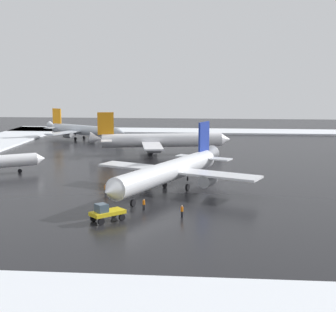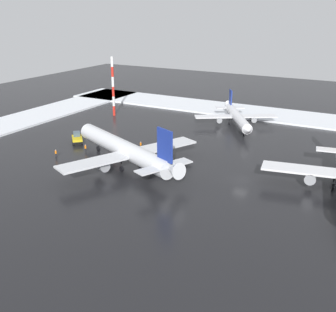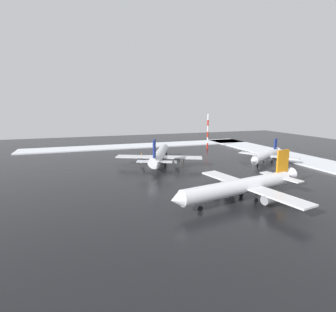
# 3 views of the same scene
# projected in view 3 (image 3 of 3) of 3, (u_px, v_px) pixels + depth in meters

# --- Properties ---
(ground_plane) EXTENTS (240.00, 240.00, 0.00)m
(ground_plane) POSITION_uv_depth(u_px,v_px,m) (198.00, 180.00, 72.92)
(ground_plane) COLOR black
(snow_bank_far) EXTENTS (152.00, 16.00, 0.54)m
(snow_bank_far) POSITION_uv_depth(u_px,v_px,m) (332.00, 166.00, 88.85)
(snow_bank_far) COLOR white
(snow_bank_far) RESTS_ON ground_plane
(snow_bank_right) EXTENTS (14.00, 116.00, 0.54)m
(snow_bank_right) POSITION_uv_depth(u_px,v_px,m) (142.00, 146.00, 135.09)
(snow_bank_right) COLOR white
(snow_bank_right) RESTS_ON ground_plane
(airplane_distant_tail) EXTENTS (33.70, 28.61, 10.59)m
(airplane_distant_tail) POSITION_uv_depth(u_px,v_px,m) (160.00, 155.00, 91.81)
(airplane_distant_tail) COLOR silver
(airplane_distant_tail) RESTS_ON ground_plane
(airplane_foreground_jet) EXTENTS (28.92, 34.61, 10.32)m
(airplane_foreground_jet) POSITION_uv_depth(u_px,v_px,m) (242.00, 186.00, 56.42)
(airplane_foreground_jet) COLOR white
(airplane_foreground_jet) RESTS_ON ground_plane
(airplane_far_rear) EXTENTS (20.12, 23.47, 7.82)m
(airplane_far_rear) POSITION_uv_depth(u_px,v_px,m) (267.00, 156.00, 95.70)
(airplane_far_rear) COLOR white
(airplane_far_rear) RESTS_ON ground_plane
(pushback_tug) EXTENTS (4.77, 4.85, 2.50)m
(pushback_tug) POSITION_uv_depth(u_px,v_px,m) (163.00, 152.00, 111.46)
(pushback_tug) COLOR gold
(pushback_tug) RESTS_ON ground_plane
(ground_crew_near_tug) EXTENTS (0.36, 0.36, 1.71)m
(ground_crew_near_tug) POSITION_uv_depth(u_px,v_px,m) (141.00, 155.00, 105.75)
(ground_crew_near_tug) COLOR black
(ground_crew_near_tug) RESTS_ON ground_plane
(ground_crew_mid_apron) EXTENTS (0.36, 0.36, 1.71)m
(ground_crew_mid_apron) POSITION_uv_depth(u_px,v_px,m) (157.00, 155.00, 104.59)
(ground_crew_mid_apron) COLOR black
(ground_crew_mid_apron) RESTS_ON ground_plane
(ground_crew_by_nose_gear) EXTENTS (0.36, 0.36, 1.71)m
(ground_crew_by_nose_gear) POSITION_uv_depth(u_px,v_px,m) (184.00, 159.00, 98.32)
(ground_crew_by_nose_gear) COLOR black
(ground_crew_by_nose_gear) RESTS_ON ground_plane
(antenna_mast) EXTENTS (0.70, 0.70, 16.70)m
(antenna_mast) POSITION_uv_depth(u_px,v_px,m) (208.00, 132.00, 125.33)
(antenna_mast) COLOR red
(antenna_mast) RESTS_ON ground_plane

